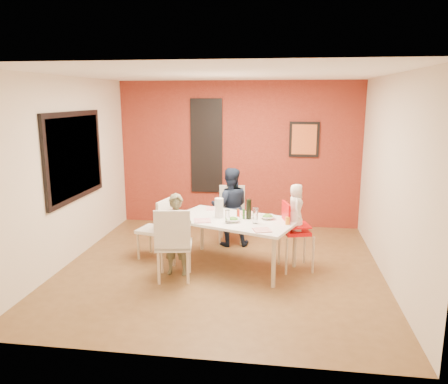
# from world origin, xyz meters

# --- Properties ---
(ground) EXTENTS (4.50, 4.50, 0.00)m
(ground) POSITION_xyz_m (0.00, 0.00, 0.00)
(ground) COLOR brown
(ground) RESTS_ON ground
(ceiling) EXTENTS (4.50, 4.50, 0.02)m
(ceiling) POSITION_xyz_m (0.00, 0.00, 2.70)
(ceiling) COLOR white
(ceiling) RESTS_ON wall_back
(wall_back) EXTENTS (4.50, 0.02, 2.70)m
(wall_back) POSITION_xyz_m (0.00, 2.25, 1.35)
(wall_back) COLOR beige
(wall_back) RESTS_ON ground
(wall_front) EXTENTS (4.50, 0.02, 2.70)m
(wall_front) POSITION_xyz_m (0.00, -2.25, 1.35)
(wall_front) COLOR beige
(wall_front) RESTS_ON ground
(wall_left) EXTENTS (0.02, 4.50, 2.70)m
(wall_left) POSITION_xyz_m (-2.25, 0.00, 1.35)
(wall_left) COLOR beige
(wall_left) RESTS_ON ground
(wall_right) EXTENTS (0.02, 4.50, 2.70)m
(wall_right) POSITION_xyz_m (2.25, 0.00, 1.35)
(wall_right) COLOR beige
(wall_right) RESTS_ON ground
(brick_accent_wall) EXTENTS (4.50, 0.02, 2.70)m
(brick_accent_wall) POSITION_xyz_m (0.00, 2.23, 1.35)
(brick_accent_wall) COLOR maroon
(brick_accent_wall) RESTS_ON ground
(picture_window_frame) EXTENTS (0.05, 1.70, 1.30)m
(picture_window_frame) POSITION_xyz_m (-2.22, 0.20, 1.55)
(picture_window_frame) COLOR black
(picture_window_frame) RESTS_ON wall_left
(picture_window_pane) EXTENTS (0.02, 1.55, 1.15)m
(picture_window_pane) POSITION_xyz_m (-2.21, 0.20, 1.55)
(picture_window_pane) COLOR black
(picture_window_pane) RESTS_ON wall_left
(glassblock_strip) EXTENTS (0.55, 0.03, 1.70)m
(glassblock_strip) POSITION_xyz_m (-0.60, 2.21, 1.50)
(glassblock_strip) COLOR silver
(glassblock_strip) RESTS_ON wall_back
(glassblock_surround) EXTENTS (0.60, 0.03, 1.76)m
(glassblock_surround) POSITION_xyz_m (-0.60, 2.21, 1.50)
(glassblock_surround) COLOR black
(glassblock_surround) RESTS_ON wall_back
(art_print_frame) EXTENTS (0.54, 0.03, 0.64)m
(art_print_frame) POSITION_xyz_m (1.20, 2.21, 1.65)
(art_print_frame) COLOR black
(art_print_frame) RESTS_ON wall_back
(art_print_canvas) EXTENTS (0.44, 0.01, 0.54)m
(art_print_canvas) POSITION_xyz_m (1.20, 2.19, 1.65)
(art_print_canvas) COLOR orange
(art_print_canvas) RESTS_ON wall_back
(dining_table) EXTENTS (1.93, 1.49, 0.71)m
(dining_table) POSITION_xyz_m (0.17, 0.08, 0.65)
(dining_table) COLOR white
(dining_table) RESTS_ON ground
(chair_near) EXTENTS (0.53, 0.53, 1.00)m
(chair_near) POSITION_xyz_m (-0.55, -0.55, 0.56)
(chair_near) COLOR silver
(chair_near) RESTS_ON ground
(chair_far) EXTENTS (0.45, 0.45, 0.93)m
(chair_far) POSITION_xyz_m (-0.00, 1.26, 0.52)
(chair_far) COLOR beige
(chair_far) RESTS_ON ground
(chair_left) EXTENTS (0.51, 0.51, 0.92)m
(chair_left) POSITION_xyz_m (-0.99, 0.26, 0.51)
(chair_left) COLOR white
(chair_left) RESTS_ON ground
(high_chair) EXTENTS (0.50, 0.50, 0.98)m
(high_chair) POSITION_xyz_m (1.01, 0.10, 0.59)
(high_chair) COLOR red
(high_chair) RESTS_ON ground
(child_near) EXTENTS (0.42, 0.28, 1.13)m
(child_near) POSITION_xyz_m (-0.57, -0.30, 0.57)
(child_near) COLOR #605E45
(child_near) RESTS_ON ground
(child_far) EXTENTS (0.70, 0.59, 1.29)m
(child_far) POSITION_xyz_m (0.00, 1.02, 0.65)
(child_far) COLOR #161E32
(child_far) RESTS_ON ground
(toddler) EXTENTS (0.23, 0.33, 0.66)m
(toddler) POSITION_xyz_m (1.04, 0.11, 0.91)
(toddler) COLOR silver
(toddler) RESTS_ON high_chair
(plate_near_left) EXTENTS (0.28, 0.28, 0.01)m
(plate_near_left) POSITION_xyz_m (-0.25, -0.09, 0.72)
(plate_near_left) COLOR white
(plate_near_left) RESTS_ON dining_table
(plate_far_mid) EXTENTS (0.27, 0.27, 0.01)m
(plate_far_mid) POSITION_xyz_m (0.36, 0.39, 0.72)
(plate_far_mid) COLOR white
(plate_far_mid) RESTS_ON dining_table
(plate_near_right) EXTENTS (0.28, 0.28, 0.01)m
(plate_near_right) POSITION_xyz_m (0.60, -0.41, 0.72)
(plate_near_right) COLOR white
(plate_near_right) RESTS_ON dining_table
(plate_far_left) EXTENTS (0.25, 0.25, 0.01)m
(plate_far_left) POSITION_xyz_m (-0.22, 0.61, 0.72)
(plate_far_left) COLOR white
(plate_far_left) RESTS_ON dining_table
(salad_bowl_a) EXTENTS (0.24, 0.24, 0.05)m
(salad_bowl_a) POSITION_xyz_m (0.18, -0.07, 0.74)
(salad_bowl_a) COLOR white
(salad_bowl_a) RESTS_ON dining_table
(salad_bowl_b) EXTENTS (0.26, 0.26, 0.05)m
(salad_bowl_b) POSITION_xyz_m (0.65, 0.15, 0.74)
(salad_bowl_b) COLOR white
(salad_bowl_b) RESTS_ON dining_table
(wine_bottle) EXTENTS (0.08, 0.08, 0.29)m
(wine_bottle) POSITION_xyz_m (0.38, 0.12, 0.85)
(wine_bottle) COLOR black
(wine_bottle) RESTS_ON dining_table
(wine_glass_a) EXTENTS (0.06, 0.06, 0.18)m
(wine_glass_a) POSITION_xyz_m (0.11, -0.13, 0.80)
(wine_glass_a) COLOR white
(wine_glass_a) RESTS_ON dining_table
(wine_glass_b) EXTENTS (0.08, 0.08, 0.22)m
(wine_glass_b) POSITION_xyz_m (0.49, -0.09, 0.82)
(wine_glass_b) COLOR white
(wine_glass_b) RESTS_ON dining_table
(paper_towel_roll) EXTENTS (0.12, 0.12, 0.28)m
(paper_towel_roll) POSITION_xyz_m (-0.05, 0.14, 0.85)
(paper_towel_roll) COLOR silver
(paper_towel_roll) RESTS_ON dining_table
(condiment_red) EXTENTS (0.04, 0.04, 0.14)m
(condiment_red) POSITION_xyz_m (0.24, 0.07, 0.78)
(condiment_red) COLOR red
(condiment_red) RESTS_ON dining_table
(condiment_green) EXTENTS (0.04, 0.04, 0.14)m
(condiment_green) POSITION_xyz_m (0.31, 0.10, 0.78)
(condiment_green) COLOR #2B6C24
(condiment_green) RESTS_ON dining_table
(condiment_brown) EXTENTS (0.04, 0.04, 0.15)m
(condiment_brown) POSITION_xyz_m (0.23, 0.08, 0.78)
(condiment_brown) COLOR brown
(condiment_brown) RESTS_ON dining_table
(sippy_cup) EXTENTS (0.06, 0.06, 0.11)m
(sippy_cup) POSITION_xyz_m (0.92, -0.09, 0.76)
(sippy_cup) COLOR orange
(sippy_cup) RESTS_ON dining_table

